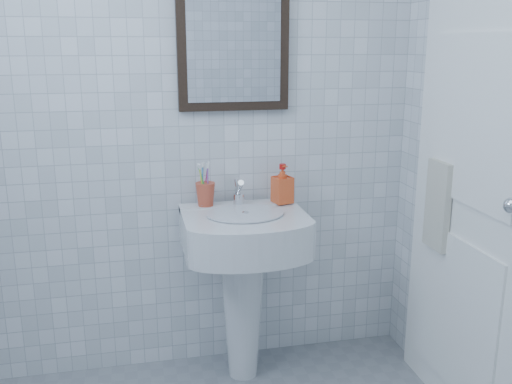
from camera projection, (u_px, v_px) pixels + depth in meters
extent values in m
cube|color=white|center=(178.00, 109.00, 2.55)|extent=(2.20, 0.02, 2.50)
cone|color=silver|center=(243.00, 309.00, 2.65)|extent=(0.21, 0.21, 0.67)
cube|color=silver|center=(244.00, 231.00, 2.51)|extent=(0.54, 0.38, 0.16)
cube|color=silver|center=(238.00, 206.00, 2.63)|extent=(0.54, 0.10, 0.03)
cylinder|color=silver|center=(245.00, 213.00, 2.46)|extent=(0.34, 0.34, 0.01)
cylinder|color=silver|center=(239.00, 199.00, 2.60)|extent=(0.05, 0.05, 0.05)
cylinder|color=silver|center=(239.00, 187.00, 2.57)|extent=(0.03, 0.10, 0.08)
cylinder|color=silver|center=(238.00, 189.00, 2.61)|extent=(0.03, 0.05, 0.09)
imported|color=red|center=(282.00, 184.00, 2.62)|extent=(0.10, 0.10, 0.18)
cube|color=black|center=(233.00, 40.00, 2.51)|extent=(0.50, 0.04, 0.62)
cube|color=silver|center=(234.00, 40.00, 2.49)|extent=(0.42, 0.00, 0.54)
cube|color=white|center=(472.00, 185.00, 2.23)|extent=(0.04, 0.80, 2.00)
torus|color=silver|center=(446.00, 164.00, 2.37)|extent=(0.01, 0.18, 0.18)
cube|color=beige|center=(438.00, 205.00, 2.41)|extent=(0.03, 0.16, 0.38)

